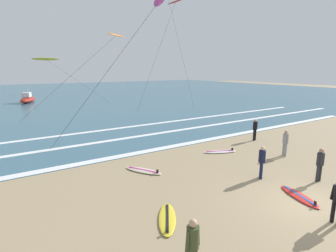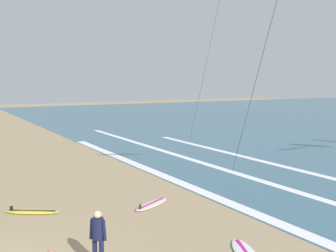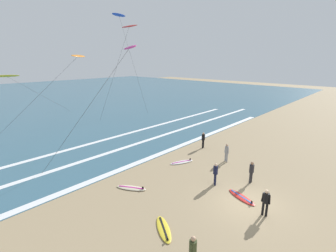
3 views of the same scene
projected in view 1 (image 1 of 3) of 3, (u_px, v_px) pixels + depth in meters
name	position (u px, v px, depth m)	size (l,w,h in m)	color
ground_plane	(311.00, 206.00, 10.13)	(160.00, 160.00, 0.00)	#9E8763
ocean_surface	(52.00, 95.00, 54.48)	(140.00, 90.00, 0.01)	#386075
wave_foam_shoreline	(171.00, 147.00, 17.90)	(44.02, 0.61, 0.01)	white
wave_foam_mid_break	(136.00, 137.00, 20.50)	(55.60, 0.52, 0.01)	white
wave_foam_outer_break	(140.00, 126.00, 24.54)	(44.48, 0.54, 0.01)	white
surfer_right_near	(255.00, 128.00, 19.30)	(0.52, 0.32, 1.60)	black
surfer_mid_group	(320.00, 162.00, 12.20)	(0.51, 0.32, 1.60)	#232328
surfer_left_far	(262.00, 159.00, 12.55)	(0.43, 0.41, 1.60)	#141938
surfer_foreground_main	(285.00, 141.00, 15.81)	(0.32, 0.50, 1.60)	gray
surfer_left_near	(193.00, 243.00, 6.53)	(0.52, 0.32, 1.60)	#384223
surfboard_right_spare	(220.00, 152.00, 16.71)	(2.17, 1.38, 0.25)	silver
surfboard_left_pile	(144.00, 171.00, 13.58)	(1.56, 2.12, 0.25)	beige
surfboard_foreground_flat	(167.00, 219.00, 9.23)	(1.64, 2.09, 0.25)	yellow
surfboard_near_water	(299.00, 196.00, 10.84)	(1.23, 2.18, 0.25)	red
kite_yellow_low_near	(46.00, 59.00, 33.29)	(10.79, 3.46, 6.61)	yellow
kite_orange_high_left	(116.00, 36.00, 29.80)	(12.11, 2.43, 9.14)	orange
kite_red_high_right	(175.00, 2.00, 30.70)	(4.34, 4.46, 13.06)	red
kite_magenta_far_left	(159.00, 1.00, 16.48)	(7.75, 4.59, 9.58)	#CC2384
offshore_boat	(28.00, 99.00, 41.34)	(3.35, 5.47, 2.70)	maroon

